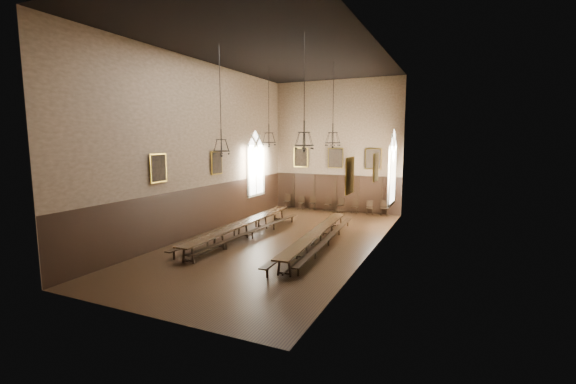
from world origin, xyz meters
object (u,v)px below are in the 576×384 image
Objects in this scene: chandelier_front_right at (304,137)px; chair_3 at (328,207)px; chair_1 at (301,205)px; bench_right_outer at (329,240)px; chair_6 at (370,210)px; chair_2 at (312,206)px; bench_left_inner at (252,233)px; bench_right_inner at (310,238)px; chair_7 at (384,211)px; chair_4 at (340,208)px; table_left at (243,230)px; bench_left_outer at (234,231)px; table_right at (317,239)px; chair_5 at (355,209)px; chandelier_front_left at (221,143)px; chandelier_back_right at (333,137)px; chandelier_back_left at (269,137)px; chair_0 at (287,204)px.

chair_3 is at bearing 103.66° from chandelier_front_right.
chandelier_front_right reaches higher than chair_1.
bench_right_outer is 8.39m from chair_6.
bench_left_inner is at bearing -98.52° from chair_2.
bench_right_inner is 10.35× the size of chair_7.
chair_4 is (-1.03, 8.49, 0.00)m from bench_right_inner.
bench_left_outer is at bearing 169.12° from table_left.
chair_3 is (-2.42, 8.86, -0.08)m from table_right.
chandelier_front_left is (-3.24, -10.98, 4.52)m from chair_5.
chair_6 is at bearing 6.94° from chair_5.
chair_6 is (2.03, 0.03, -0.03)m from chair_4.
chandelier_back_right is 0.93× the size of chandelier_front_left.
chandelier_front_right is at bearing -74.83° from chair_3.
bench_right_inner reaches higher than bench_right_outer.
chandelier_front_right is at bearing -27.61° from bench_left_outer.
table_left is 10.34m from chair_7.
table_right is 6.18m from chandelier_front_left.
chair_3 is 0.93× the size of chair_7.
chair_2 is 7.39m from chandelier_back_left.
table_left is 9.77× the size of chair_7.
chair_2 is at bearing 89.21° from chandelier_front_left.
chair_5 is at bearing 67.89° from table_left.
chandelier_front_left and chandelier_front_right have the same top height.
chair_7 is at bearing 45.04° from chandelier_back_left.
table_left is 8.92m from chair_0.
chandelier_back_right is 5.52m from chandelier_front_right.
chair_3 is (3.09, 0.05, -0.02)m from chair_0.
chair_3 is at bearing 110.37° from chandelier_back_right.
chair_1 is 0.92× the size of chair_4.
bench_right_outer is 8.98m from chair_3.
bench_left_inner is 5.05m from chandelier_front_left.
chair_6 is at bearing 83.33° from bench_right_inner.
chair_5 reaches higher than table_left.
chair_3 is (1.97, 0.10, 0.01)m from chair_1.
bench_left_outer is 2.23× the size of chandelier_back_right.
chair_1 is 1.97m from chair_3.
chair_5 is 12.31m from chandelier_front_left.
table_left is at bearing -103.73° from chair_5.
table_left is at bearing -94.48° from chair_4.
chair_3 is at bearing 108.81° from bench_right_outer.
bench_left_outer is 10.18× the size of chair_5.
table_right is 0.99× the size of bench_right_outer.
chair_5 is at bearing 93.93° from chandelier_front_right.
chair_1 is at bearing 92.54° from table_left.
chair_0 is 1.02× the size of chair_2.
table_left is 2.27× the size of chandelier_front_right.
chair_4 is at bearing -6.67° from chair_3.
chair_6 is at bearing 89.40° from bench_right_outer.
chandelier_back_right reaches higher than table_left.
chair_4 is at bearing -9.94° from chair_0.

